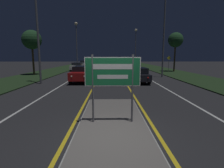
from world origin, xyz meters
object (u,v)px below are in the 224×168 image
at_px(car_approaching_2, 84,63).
at_px(car_receding_0, 137,74).
at_px(streetlight_right_near, 165,14).
at_px(streetlight_right_far, 136,41).
at_px(warning_sign, 169,62).
at_px(streetlight_left_near, 37,13).
at_px(car_approaching_0, 82,74).
at_px(streetlight_left_far, 76,38).
at_px(car_receding_2, 123,64).
at_px(highway_sign, 113,75).
at_px(car_approaching_1, 77,66).
at_px(car_receding_1, 127,68).

bearing_deg(car_approaching_2, car_receding_0, -70.91).
distance_m(streetlight_right_near, streetlight_right_far, 23.64).
relative_size(car_receding_0, warning_sign, 1.97).
relative_size(streetlight_left_near, car_approaching_0, 2.09).
relative_size(streetlight_left_near, streetlight_right_near, 0.84).
xyz_separation_m(streetlight_right_near, car_approaching_0, (-8.92, -3.79, -6.41)).
height_order(streetlight_left_far, streetlight_right_near, streetlight_right_near).
xyz_separation_m(car_approaching_2, warning_sign, (15.12, -14.43, 0.74)).
height_order(streetlight_left_near, car_receding_2, streetlight_left_near).
relative_size(highway_sign, streetlight_right_near, 0.22).
bearing_deg(streetlight_right_far, streetlight_right_near, -90.61).
bearing_deg(car_receding_2, car_approaching_1, -140.23).
height_order(streetlight_right_far, car_approaching_1, streetlight_right_far).
relative_size(streetlight_left_far, streetlight_right_near, 0.79).
relative_size(car_receding_1, car_approaching_2, 0.99).
bearing_deg(streetlight_left_far, streetlight_right_far, 37.61).
distance_m(highway_sign, car_receding_2, 31.51).
distance_m(car_approaching_0, car_approaching_2, 24.87).
relative_size(streetlight_right_far, car_approaching_1, 2.03).
distance_m(car_receding_1, car_receding_2, 11.72).
relative_size(streetlight_left_far, warning_sign, 3.65).
distance_m(streetlight_left_far, warning_sign, 17.68).
relative_size(car_approaching_1, car_approaching_2, 0.94).
height_order(streetlight_right_near, car_approaching_1, streetlight_right_near).
bearing_deg(warning_sign, car_receding_0, -122.10).
xyz_separation_m(car_approaching_0, warning_sign, (11.83, 10.22, 0.73)).
bearing_deg(car_approaching_0, streetlight_left_far, 101.74).
xyz_separation_m(streetlight_left_far, car_approaching_0, (3.64, -17.54, -5.17)).
relative_size(car_receding_0, car_receding_2, 1.03).
distance_m(car_receding_2, warning_sign, 12.09).
bearing_deg(streetlight_left_near, streetlight_right_near, 22.10).
bearing_deg(car_approaching_0, car_approaching_2, 97.62).
bearing_deg(streetlight_left_near, car_approaching_2, 89.53).
bearing_deg(car_approaching_0, car_receding_2, 74.70).
bearing_deg(car_approaching_2, streetlight_right_far, 12.48).
xyz_separation_m(car_approaching_0, car_approaching_2, (-3.30, 24.65, -0.01)).
bearing_deg(streetlight_right_far, car_approaching_1, -130.92).
bearing_deg(car_approaching_2, warning_sign, -43.65).
bearing_deg(car_approaching_2, streetlight_left_far, -92.78).
distance_m(streetlight_right_far, car_approaching_0, 29.42).
height_order(streetlight_left_far, car_receding_1, streetlight_left_far).
relative_size(streetlight_right_far, warning_sign, 3.76).
bearing_deg(streetlight_right_near, streetlight_left_far, 132.42).
bearing_deg(warning_sign, car_approaching_1, 167.72).
xyz_separation_m(highway_sign, streetlight_left_far, (-6.40, 28.34, 4.18)).
relative_size(car_receding_1, warning_sign, 1.94).
height_order(streetlight_left_near, car_receding_1, streetlight_left_near).
relative_size(streetlight_right_near, car_receding_1, 2.38).
xyz_separation_m(streetlight_right_far, car_approaching_1, (-12.11, -13.98, -5.53)).
bearing_deg(car_receding_0, car_approaching_2, 109.09).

